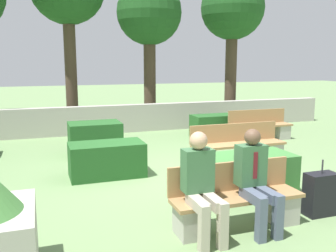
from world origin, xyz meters
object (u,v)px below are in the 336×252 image
Objects in this scene: tree_rightmost at (232,11)px; bench_left_side at (260,129)px; bench_front at (236,204)px; bench_right_side at (238,148)px; person_seated_man at (255,176)px; tree_center_right at (149,15)px; suitcase at (320,194)px; person_seated_woman at (202,181)px.

bench_left_side is at bearing -104.92° from tree_rightmost.
bench_right_side is at bearing 59.82° from bench_front.
person_seated_man reaches higher than bench_right_side.
bench_left_side is 5.95m from person_seated_man.
bench_front is at bearing -98.99° from tree_center_right.
person_seated_man is at bearing -118.67° from bench_left_side.
bench_front and bench_right_side have the same top height.
tree_center_right is at bearing 82.37° from person_seated_man.
suitcase is at bearing -110.23° from tree_rightmost.
tree_center_right is (1.35, 8.52, 3.42)m from bench_front.
bench_left_side is 6.40m from person_seated_woman.
suitcase is at bearing -89.89° from bench_right_side.
person_seated_woman is at bearing -102.51° from tree_center_right.
person_seated_man is at bearing -97.63° from tree_center_right.
bench_left_side is at bearing 66.14° from suitcase.
bench_left_side is 5.49m from tree_center_right.
person_seated_man is (0.19, -0.14, 0.41)m from bench_front.
tree_center_right is (-2.13, 3.72, 3.42)m from bench_left_side.
person_seated_woman is (-0.76, 0.00, 0.01)m from person_seated_man.
bench_front reaches higher than suitcase.
bench_right_side is 6.63m from tree_center_right.
bench_right_side is at bearing 53.22° from person_seated_woman.
tree_center_right reaches higher than bench_left_side.
person_seated_man is at bearing -36.26° from bench_front.
bench_right_side is at bearing -116.85° from tree_rightmost.
tree_center_right reaches higher than person_seated_man.
tree_rightmost reaches higher than bench_left_side.
tree_rightmost is (2.76, 5.46, 3.66)m from bench_right_side.
person_seated_man is at bearing -116.61° from tree_rightmost.
person_seated_man is at bearing -109.90° from bench_right_side.
person_seated_woman reaches higher than bench_front.
bench_front is 10.09m from tree_rightmost.
tree_rightmost is (4.22, 8.43, 3.27)m from person_seated_man.
bench_front is 0.47m from person_seated_man.
person_seated_woman is at bearing -124.36° from bench_left_side.
bench_left_side is at bearing 53.23° from bench_right_side.
bench_right_side is 1.60× the size of person_seated_man.
bench_right_side is 2.90m from suitcase.
tree_center_right is (0.01, 8.56, 3.43)m from suitcase.
tree_center_right reaches higher than person_seated_woman.
suitcase is (1.91, 0.09, -0.43)m from person_seated_woman.
bench_front is 1.35× the size of person_seated_man.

